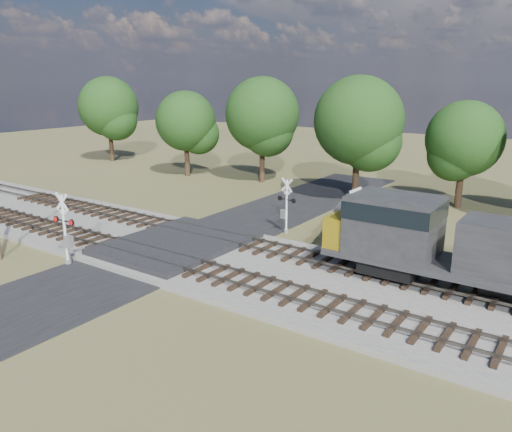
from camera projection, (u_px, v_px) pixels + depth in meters
The scene contains 10 objects.
ground at pixel (172, 252), 31.01m from camera, with size 160.00×160.00×0.00m, color #4F502A.
ballast_bed at pixel (319, 283), 25.87m from camera, with size 140.00×10.00×0.30m, color gray.
road at pixel (172, 251), 31.00m from camera, with size 7.00×60.00×0.08m, color black.
crossing_panel at pixel (178, 245), 31.32m from camera, with size 7.00×9.00×0.62m, color #262628.
track_near at pixel (188, 265), 27.60m from camera, with size 140.00×2.60×0.33m.
track_far at pixel (241, 242), 31.56m from camera, with size 140.00×2.60×0.33m.
crossing_signal_near at pixel (66, 236), 28.35m from camera, with size 1.72×0.37×4.28m.
crossing_signal_far at pixel (286, 210), 34.45m from camera, with size 1.57×0.39×3.91m.
equipment_shed at pixel (375, 227), 31.01m from camera, with size 5.34×5.34×3.00m.
treeline at pixel (375, 125), 43.24m from camera, with size 82.99×10.84×10.85m.
Camera 1 is at (21.00, -21.13, 10.30)m, focal length 35.00 mm.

